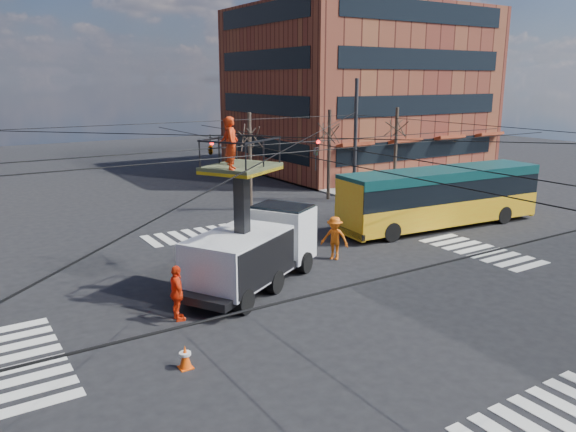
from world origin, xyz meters
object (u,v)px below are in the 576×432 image
at_px(utility_truck, 253,233).
at_px(flagger, 335,238).
at_px(worker_ground, 177,293).
at_px(traffic_cone, 185,357).
at_px(city_bus, 441,196).

height_order(utility_truck, flagger, utility_truck).
bearing_deg(worker_ground, traffic_cone, 168.02).
distance_m(utility_truck, worker_ground, 4.29).
height_order(traffic_cone, flagger, flagger).
bearing_deg(traffic_cone, worker_ground, 71.77).
xyz_separation_m(worker_ground, flagger, (8.46, 2.48, 0.03)).
relative_size(utility_truck, city_bus, 0.59).
height_order(city_bus, worker_ground, city_bus).
distance_m(traffic_cone, worker_ground, 3.41).
height_order(utility_truck, traffic_cone, utility_truck).
bearing_deg(utility_truck, city_bus, -19.39).
height_order(utility_truck, worker_ground, utility_truck).
distance_m(utility_truck, city_bus, 13.31).
bearing_deg(worker_ground, flagger, -67.42).
relative_size(city_bus, traffic_cone, 17.95).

